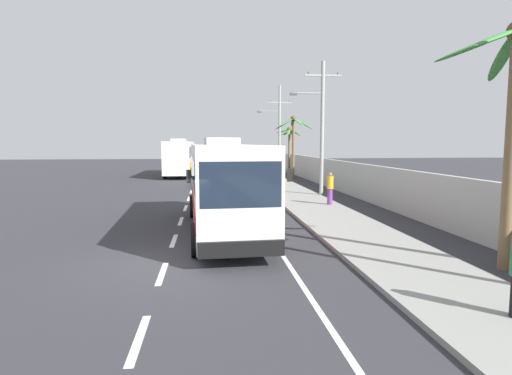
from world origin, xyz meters
The scene contains 12 objects.
ground_plane centered at (0.00, 0.00, 0.00)m, with size 160.00×160.00×0.00m, color #303035.
sidewalk_kerb centered at (6.80, 10.00, 0.07)m, with size 3.20×90.00×0.14m, color gray.
lane_markings centered at (2.16, 14.68, 0.00)m, with size 3.65×71.00×0.01m.
boundary_wall centered at (10.60, 14.00, 1.09)m, with size 0.24×60.00×2.19m, color #B2B2AD.
coach_bus_foreground centered at (1.86, 4.37, 1.91)m, with size 3.23×10.75×3.67m.
coach_bus_far_lane centered at (-1.75, 32.85, 2.01)m, with size 3.00×11.39×3.86m.
motorcycle_beside_bus centered at (3.45, 12.49, 0.64)m, with size 0.56×1.96×1.57m.
pedestrian_midwalk centered at (7.74, 9.88, 1.04)m, with size 0.36×0.36×1.72m.
utility_pole_mid centered at (8.36, 14.24, 4.61)m, with size 3.26×0.24×8.53m.
utility_pole_far centered at (8.58, 31.95, 4.98)m, with size 3.61×0.24×9.39m.
palm_nearest centered at (9.29, 27.84, 4.45)m, with size 3.69×4.02×6.03m.
palm_second centered at (10.09, 34.02, 3.94)m, with size 2.82×2.77×5.17m.
Camera 1 is at (1.28, -12.17, 3.46)m, focal length 29.69 mm.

